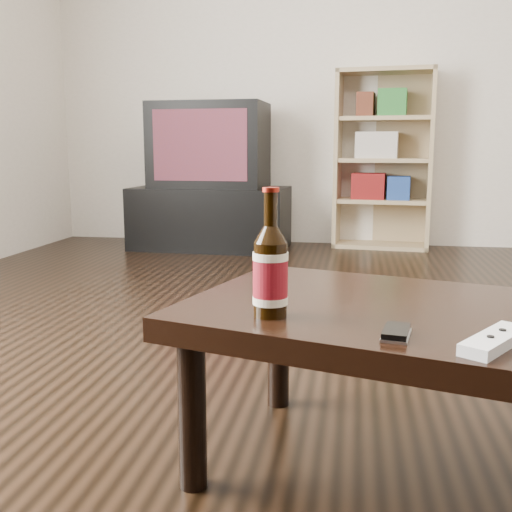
% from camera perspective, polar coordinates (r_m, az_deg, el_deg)
% --- Properties ---
extents(floor, '(5.00, 6.00, 0.01)m').
position_cam_1_polar(floor, '(1.89, 12.74, -13.33)').
color(floor, black).
rests_on(floor, ground).
extents(wall_back, '(5.00, 0.02, 2.70)m').
position_cam_1_polar(wall_back, '(4.78, 11.33, 17.33)').
color(wall_back, silver).
rests_on(wall_back, ground).
extents(tv_stand, '(1.16, 0.61, 0.46)m').
position_cam_1_polar(tv_stand, '(4.50, -4.34, 3.64)').
color(tv_stand, black).
rests_on(tv_stand, floor).
extents(tv, '(0.84, 0.54, 0.61)m').
position_cam_1_polar(tv, '(4.47, -4.44, 10.46)').
color(tv, black).
rests_on(tv, tv_stand).
extents(bookshelf, '(0.73, 0.39, 1.31)m').
position_cam_1_polar(bookshelf, '(4.63, 11.97, 9.25)').
color(bookshelf, tan).
rests_on(bookshelf, floor).
extents(coffee_table, '(1.20, 0.89, 0.40)m').
position_cam_1_polar(coffee_table, '(1.36, 16.39, -7.15)').
color(coffee_table, black).
rests_on(coffee_table, floor).
extents(beer_bottle, '(0.08, 0.08, 0.27)m').
position_cam_1_polar(beer_bottle, '(1.23, 1.38, -1.51)').
color(beer_bottle, black).
rests_on(beer_bottle, coffee_table).
extents(phone, '(0.06, 0.10, 0.02)m').
position_cam_1_polar(phone, '(1.15, 13.21, -7.12)').
color(phone, '#AEAEB0').
rests_on(phone, coffee_table).
extents(remote, '(0.15, 0.19, 0.02)m').
position_cam_1_polar(remote, '(1.14, 21.81, -7.47)').
color(remote, silver).
rests_on(remote, coffee_table).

